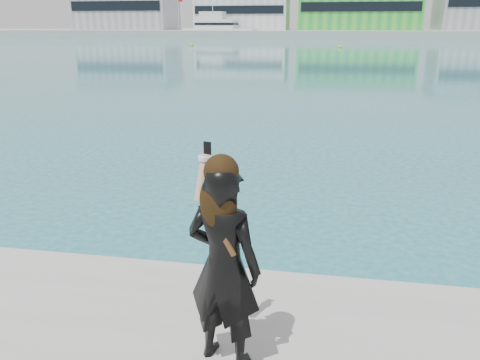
% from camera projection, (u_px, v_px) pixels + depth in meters
% --- Properties ---
extents(far_quay, '(320.00, 40.00, 2.00)m').
position_uv_depth(far_quay, '(325.00, 34.00, 125.52)').
color(far_quay, '#9E9E99').
rests_on(far_quay, ground).
extents(warehouse_grey_left, '(26.52, 16.36, 11.50)m').
position_uv_depth(warehouse_grey_left, '(127.00, 8.00, 130.51)').
color(warehouse_grey_left, gray).
rests_on(warehouse_grey_left, far_quay).
extents(warehouse_white, '(24.48, 15.35, 9.50)m').
position_uv_depth(warehouse_white, '(243.00, 11.00, 125.42)').
color(warehouse_white, silver).
rests_on(warehouse_white, far_quay).
extents(warehouse_green, '(30.60, 16.36, 10.50)m').
position_uv_depth(warehouse_green, '(358.00, 9.00, 120.35)').
color(warehouse_green, green).
rests_on(warehouse_green, far_quay).
extents(flagpole_left, '(1.28, 0.16, 8.00)m').
position_uv_depth(flagpole_left, '(179.00, 12.00, 121.57)').
color(flagpole_left, silver).
rests_on(flagpole_left, far_quay).
extents(flagpole_right, '(1.28, 0.16, 8.00)m').
position_uv_depth(flagpole_right, '(420.00, 11.00, 111.74)').
color(flagpole_right, silver).
rests_on(flagpole_right, far_quay).
extents(motor_yacht, '(18.71, 7.29, 8.50)m').
position_uv_depth(motor_yacht, '(218.00, 29.00, 118.09)').
color(motor_yacht, silver).
rests_on(motor_yacht, ground).
extents(buoy_near, '(0.50, 0.50, 0.50)m').
position_uv_depth(buoy_near, '(340.00, 48.00, 71.44)').
color(buoy_near, '#DEE10B').
rests_on(buoy_near, ground).
extents(buoy_far, '(0.50, 0.50, 0.50)m').
position_uv_depth(buoy_far, '(192.00, 46.00, 76.91)').
color(buoy_far, '#DEE10B').
rests_on(buoy_far, ground).
extents(woman, '(0.67, 0.53, 1.71)m').
position_uv_depth(woman, '(223.00, 261.00, 3.47)').
color(woman, black).
rests_on(woman, near_quay).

